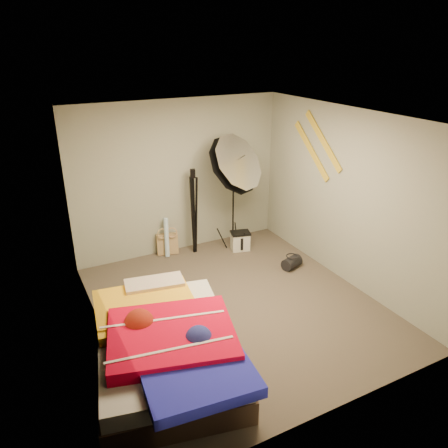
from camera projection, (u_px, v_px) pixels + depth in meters
floor at (238, 305)px, 5.90m from camera, size 4.00×4.00×0.00m
ceiling at (241, 118)px, 4.92m from camera, size 4.00×4.00×0.00m
wall_back at (179, 178)px, 7.04m from camera, size 3.50×0.00×3.50m
wall_front at (352, 299)px, 3.78m from camera, size 3.50×0.00×3.50m
wall_left at (97, 249)px, 4.67m from camera, size 0.00×4.00×4.00m
wall_right at (347, 198)px, 6.15m from camera, size 0.00×4.00×4.00m
tote_bag at (167, 244)px, 7.26m from camera, size 0.38×0.23×0.36m
wrapping_roll at (167, 237)px, 7.14m from camera, size 0.14×0.20×0.65m
camera_case at (240, 242)px, 7.41m from camera, size 0.34×0.28×0.30m
duffel_bag at (292, 263)px, 6.82m from camera, size 0.36×0.28×0.19m
wall_stripe_upper at (323, 141)px, 6.36m from camera, size 0.02×0.91×0.78m
wall_stripe_lower at (311, 151)px, 6.64m from camera, size 0.02×0.91×0.78m
bed at (166, 345)px, 4.68m from camera, size 1.81×2.37×0.60m
photo_umbrella at (233, 166)px, 6.80m from camera, size 1.07×1.03×2.09m
camera_tripod at (194, 206)px, 7.07m from camera, size 0.10×0.10×1.44m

